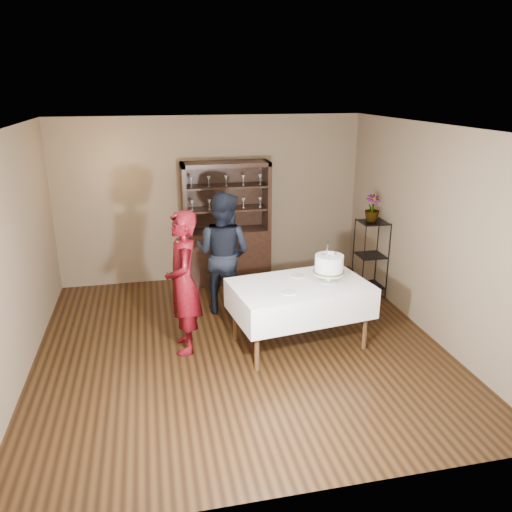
% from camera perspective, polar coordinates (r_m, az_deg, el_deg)
% --- Properties ---
extents(floor, '(5.00, 5.00, 0.00)m').
position_cam_1_polar(floor, '(6.45, -1.82, -10.20)').
color(floor, black).
rests_on(floor, ground).
extents(ceiling, '(5.00, 5.00, 0.00)m').
position_cam_1_polar(ceiling, '(5.65, -2.11, 14.48)').
color(ceiling, white).
rests_on(ceiling, back_wall).
extents(back_wall, '(5.00, 0.02, 2.70)m').
position_cam_1_polar(back_wall, '(8.30, -5.10, 6.41)').
color(back_wall, '#6E6147').
rests_on(back_wall, floor).
extents(wall_left, '(0.02, 5.00, 2.70)m').
position_cam_1_polar(wall_left, '(6.02, -26.08, -0.35)').
color(wall_left, '#6E6147').
rests_on(wall_left, floor).
extents(wall_right, '(0.02, 5.00, 2.70)m').
position_cam_1_polar(wall_right, '(6.80, 19.28, 2.60)').
color(wall_right, '#6E6147').
rests_on(wall_right, floor).
extents(china_hutch, '(1.40, 0.48, 2.00)m').
position_cam_1_polar(china_hutch, '(8.27, -3.36, 1.48)').
color(china_hutch, black).
rests_on(china_hutch, floor).
extents(plant_etagere, '(0.42, 0.42, 1.20)m').
position_cam_1_polar(plant_etagere, '(7.90, 12.96, 0.09)').
color(plant_etagere, black).
rests_on(plant_etagere, floor).
extents(cake_table, '(1.78, 1.24, 0.83)m').
position_cam_1_polar(cake_table, '(6.23, 5.01, -4.84)').
color(cake_table, white).
rests_on(cake_table, floor).
extents(woman, '(0.43, 0.65, 1.77)m').
position_cam_1_polar(woman, '(6.07, -8.32, -3.03)').
color(woman, '#3D0511').
rests_on(woman, floor).
extents(man, '(1.09, 1.04, 1.76)m').
position_cam_1_polar(man, '(7.09, -3.77, 0.33)').
color(man, black).
rests_on(man, floor).
extents(cake, '(0.45, 0.45, 0.54)m').
position_cam_1_polar(cake, '(6.19, 8.35, -1.05)').
color(cake, silver).
rests_on(cake, cake_table).
extents(plate_near, '(0.19, 0.19, 0.01)m').
position_cam_1_polar(plate_near, '(5.88, 3.84, -4.17)').
color(plate_near, silver).
rests_on(plate_near, cake_table).
extents(plate_far, '(0.21, 0.21, 0.01)m').
position_cam_1_polar(plate_far, '(6.38, 4.77, -2.27)').
color(plate_far, silver).
rests_on(plate_far, cake_table).
extents(potted_plant, '(0.23, 0.23, 0.40)m').
position_cam_1_polar(potted_plant, '(7.72, 13.15, 5.35)').
color(potted_plant, '#456530').
rests_on(potted_plant, plant_etagere).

